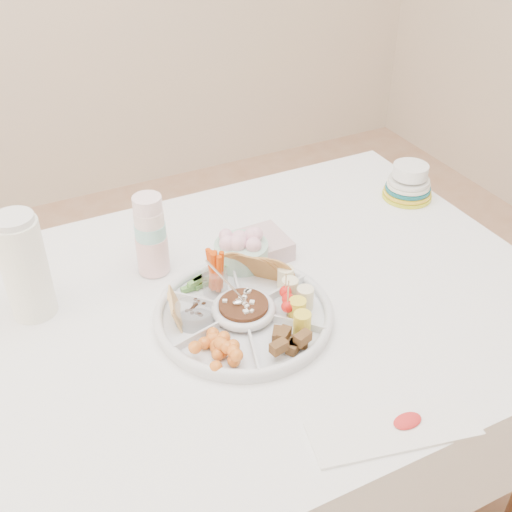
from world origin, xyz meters
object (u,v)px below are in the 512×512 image
party_tray (244,312)px  plate_stack (409,183)px  thermos (24,265)px  dining_table (227,424)px

party_tray → plate_stack: size_ratio=2.74×
party_tray → thermos: bearing=149.7°
thermos → plate_stack: thermos is taller
party_tray → thermos: (-0.40, 0.23, 0.10)m
dining_table → plate_stack: bearing=18.1°
plate_stack → party_tray: bearing=-157.3°
thermos → dining_table: bearing=-26.4°
party_tray → thermos: thermos is taller
dining_table → thermos: size_ratio=6.08×
party_tray → thermos: 0.47m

